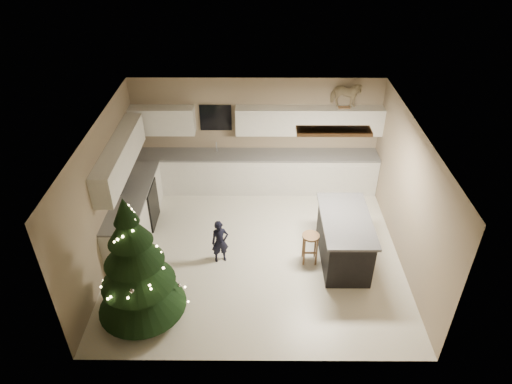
# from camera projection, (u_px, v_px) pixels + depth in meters

# --- Properties ---
(ground_plane) EXTENTS (5.50, 5.50, 0.00)m
(ground_plane) POSITION_uv_depth(u_px,v_px,m) (256.00, 250.00, 8.95)
(ground_plane) COLOR beige
(room_shell) EXTENTS (5.52, 5.02, 2.61)m
(room_shell) POSITION_uv_depth(u_px,v_px,m) (257.00, 175.00, 7.97)
(room_shell) COLOR gray
(room_shell) RESTS_ON ground_plane
(cabinetry) EXTENTS (5.50, 3.20, 2.00)m
(cabinetry) POSITION_uv_depth(u_px,v_px,m) (214.00, 174.00, 9.90)
(cabinetry) COLOR silver
(cabinetry) RESTS_ON ground_plane
(island) EXTENTS (0.90, 1.70, 0.95)m
(island) POSITION_uv_depth(u_px,v_px,m) (344.00, 239.00, 8.50)
(island) COLOR black
(island) RESTS_ON ground_plane
(bar_stool) EXTENTS (0.32, 0.32, 0.62)m
(bar_stool) POSITION_uv_depth(u_px,v_px,m) (310.00, 242.00, 8.45)
(bar_stool) COLOR brown
(bar_stool) RESTS_ON ground_plane
(christmas_tree) EXTENTS (1.47, 1.42, 2.35)m
(christmas_tree) POSITION_uv_depth(u_px,v_px,m) (137.00, 271.00, 7.09)
(christmas_tree) COLOR #3F2816
(christmas_tree) RESTS_ON ground_plane
(toddler) EXTENTS (0.37, 0.29, 0.89)m
(toddler) POSITION_uv_depth(u_px,v_px,m) (220.00, 242.00, 8.48)
(toddler) COLOR black
(toddler) RESTS_ON ground_plane
(rocking_horse) EXTENTS (0.71, 0.47, 0.58)m
(rocking_horse) POSITION_uv_depth(u_px,v_px,m) (346.00, 95.00, 9.59)
(rocking_horse) COLOR brown
(rocking_horse) RESTS_ON cabinetry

